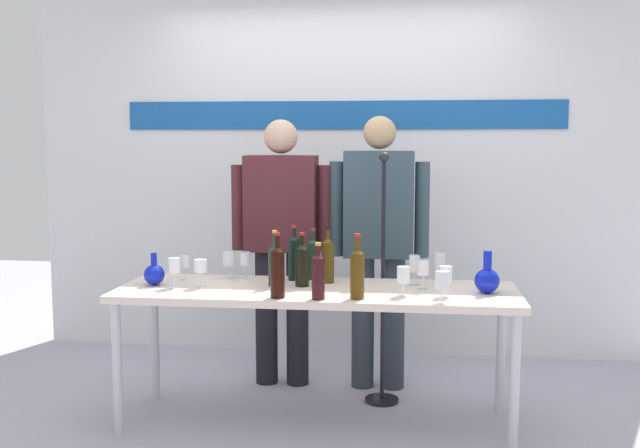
% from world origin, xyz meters
% --- Properties ---
extents(ground_plane, '(10.00, 10.00, 0.00)m').
position_xyz_m(ground_plane, '(0.00, 0.00, 0.00)').
color(ground_plane, '#ADA9BD').
extents(back_wall, '(4.46, 0.11, 3.00)m').
position_xyz_m(back_wall, '(0.00, 1.46, 1.50)').
color(back_wall, white).
rests_on(back_wall, ground).
extents(display_table, '(2.15, 0.68, 0.75)m').
position_xyz_m(display_table, '(0.00, 0.00, 0.69)').
color(display_table, beige).
rests_on(display_table, ground).
extents(decanter_blue_left, '(0.12, 0.12, 0.18)m').
position_xyz_m(decanter_blue_left, '(-0.90, -0.01, 0.81)').
color(decanter_blue_left, '#1020BE').
rests_on(decanter_blue_left, display_table).
extents(decanter_blue_right, '(0.13, 0.13, 0.22)m').
position_xyz_m(decanter_blue_right, '(0.90, -0.01, 0.83)').
color(decanter_blue_right, '#0E1DBD').
rests_on(decanter_blue_right, display_table).
extents(presenter_left, '(0.63, 0.22, 1.67)m').
position_xyz_m(presenter_left, '(-0.30, 0.65, 0.97)').
color(presenter_left, black).
rests_on(presenter_left, ground).
extents(presenter_right, '(0.61, 0.22, 1.69)m').
position_xyz_m(presenter_right, '(0.30, 0.65, 0.97)').
color(presenter_right, '#2C343D').
rests_on(presenter_right, ground).
extents(wine_bottle_0, '(0.07, 0.07, 0.31)m').
position_xyz_m(wine_bottle_0, '(-0.24, 0.05, 0.88)').
color(wine_bottle_0, '#103320').
rests_on(wine_bottle_0, display_table).
extents(wine_bottle_1, '(0.07, 0.07, 0.29)m').
position_xyz_m(wine_bottle_1, '(0.04, -0.27, 0.88)').
color(wine_bottle_1, '#350E12').
rests_on(wine_bottle_1, display_table).
extents(wine_bottle_2, '(0.07, 0.07, 0.33)m').
position_xyz_m(wine_bottle_2, '(0.24, -0.23, 0.89)').
color(wine_bottle_2, '#4B300A').
rests_on(wine_bottle_2, display_table).
extents(wine_bottle_3, '(0.07, 0.07, 0.30)m').
position_xyz_m(wine_bottle_3, '(-0.05, 0.26, 0.88)').
color(wine_bottle_3, '#1C3626').
rests_on(wine_bottle_3, display_table).
extents(wine_bottle_4, '(0.07, 0.07, 0.33)m').
position_xyz_m(wine_bottle_4, '(-0.17, -0.26, 0.89)').
color(wine_bottle_4, black).
rests_on(wine_bottle_4, display_table).
extents(wine_bottle_5, '(0.08, 0.08, 0.30)m').
position_xyz_m(wine_bottle_5, '(-0.09, 0.05, 0.88)').
color(wine_bottle_5, black).
rests_on(wine_bottle_5, display_table).
extents(wine_bottle_6, '(0.07, 0.07, 0.32)m').
position_xyz_m(wine_bottle_6, '(-0.16, 0.23, 0.89)').
color(wine_bottle_6, black).
rests_on(wine_bottle_6, display_table).
extents(wine_bottle_7, '(0.07, 0.07, 0.32)m').
position_xyz_m(wine_bottle_7, '(0.04, 0.17, 0.89)').
color(wine_bottle_7, '#44330C').
rests_on(wine_bottle_7, display_table).
extents(wine_glass_left_0, '(0.06, 0.06, 0.16)m').
position_xyz_m(wine_glass_left_0, '(-0.77, -0.07, 0.87)').
color(wine_glass_left_0, white).
rests_on(wine_glass_left_0, display_table).
extents(wine_glass_left_1, '(0.07, 0.07, 0.15)m').
position_xyz_m(wine_glass_left_1, '(-0.54, 0.24, 0.86)').
color(wine_glass_left_1, white).
rests_on(wine_glass_left_1, display_table).
extents(wine_glass_left_2, '(0.06, 0.06, 0.16)m').
position_xyz_m(wine_glass_left_2, '(-0.44, 0.22, 0.87)').
color(wine_glass_left_2, white).
rests_on(wine_glass_left_2, display_table).
extents(wine_glass_left_3, '(0.06, 0.06, 0.14)m').
position_xyz_m(wine_glass_left_3, '(-0.78, 0.14, 0.86)').
color(wine_glass_left_3, white).
rests_on(wine_glass_left_3, display_table).
extents(wine_glass_left_4, '(0.07, 0.07, 0.15)m').
position_xyz_m(wine_glass_left_4, '(-0.63, -0.04, 0.87)').
color(wine_glass_left_4, white).
rests_on(wine_glass_left_4, display_table).
extents(wine_glass_right_0, '(0.07, 0.07, 0.16)m').
position_xyz_m(wine_glass_right_0, '(0.68, -0.12, 0.86)').
color(wine_glass_right_0, white).
rests_on(wine_glass_right_0, display_table).
extents(wine_glass_right_1, '(0.06, 0.06, 0.17)m').
position_xyz_m(wine_glass_right_1, '(0.52, 0.15, 0.87)').
color(wine_glass_right_1, white).
rests_on(wine_glass_right_1, display_table).
extents(wine_glass_right_2, '(0.06, 0.06, 0.17)m').
position_xyz_m(wine_glass_right_2, '(0.66, 0.24, 0.87)').
color(wine_glass_right_2, white).
rests_on(wine_glass_right_2, display_table).
extents(wine_glass_right_3, '(0.07, 0.07, 0.15)m').
position_xyz_m(wine_glass_right_3, '(0.47, -0.13, 0.86)').
color(wine_glass_right_3, white).
rests_on(wine_glass_right_3, display_table).
extents(wine_glass_right_4, '(0.07, 0.07, 0.16)m').
position_xyz_m(wine_glass_right_4, '(0.66, -0.28, 0.87)').
color(wine_glass_right_4, white).
rests_on(wine_glass_right_4, display_table).
extents(wine_glass_right_5, '(0.06, 0.06, 0.16)m').
position_xyz_m(wine_glass_right_5, '(0.57, 0.03, 0.87)').
color(wine_glass_right_5, white).
rests_on(wine_glass_right_5, display_table).
extents(microphone_stand, '(0.20, 0.20, 1.48)m').
position_xyz_m(microphone_stand, '(0.34, 0.38, 0.49)').
color(microphone_stand, black).
rests_on(microphone_stand, ground).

